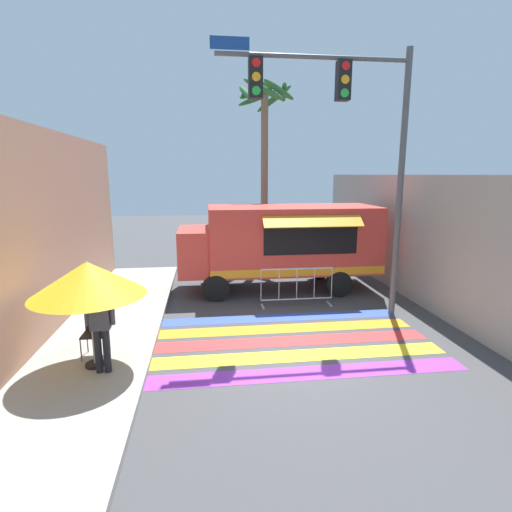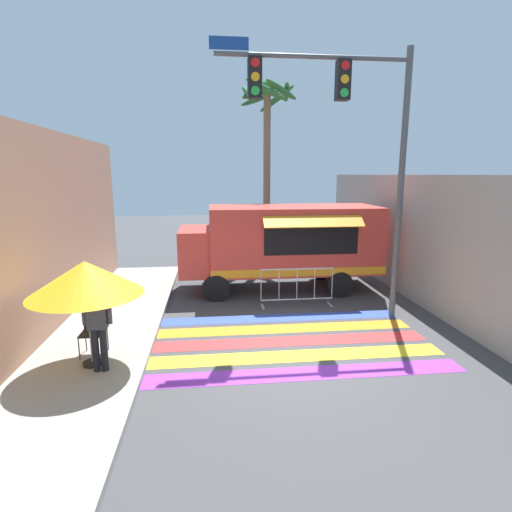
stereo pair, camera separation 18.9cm
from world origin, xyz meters
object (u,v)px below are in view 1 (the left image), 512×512
at_px(patio_umbrella, 88,279).
at_px(vendor_person, 100,320).
at_px(folding_chair, 96,328).
at_px(barricade_front, 297,287).
at_px(palm_tree, 265,129).
at_px(traffic_signal_pole, 346,126).
at_px(food_truck, 277,241).

bearing_deg(patio_umbrella, vendor_person, -49.77).
xyz_separation_m(patio_umbrella, folding_chair, (-0.09, 0.54, -1.17)).
height_order(barricade_front, palm_tree, palm_tree).
relative_size(patio_umbrella, vendor_person, 1.17).
bearing_deg(vendor_person, folding_chair, 120.85).
distance_m(patio_umbrella, palm_tree, 10.84).
bearing_deg(vendor_person, traffic_signal_pole, 35.51).
bearing_deg(traffic_signal_pole, vendor_person, -153.83).
bearing_deg(patio_umbrella, folding_chair, 99.53).
distance_m(food_truck, folding_chair, 6.60).
bearing_deg(barricade_front, folding_chair, -149.16).
bearing_deg(patio_umbrella, food_truck, 49.33).
relative_size(folding_chair, vendor_person, 0.51).
xyz_separation_m(folding_chair, palm_tree, (4.71, 8.55, 4.85)).
bearing_deg(food_truck, vendor_person, -127.79).
bearing_deg(vendor_person, food_truck, 61.55).
bearing_deg(vendor_person, patio_umbrella, 139.57).
bearing_deg(patio_umbrella, palm_tree, 63.05).
xyz_separation_m(food_truck, folding_chair, (-4.57, -4.67, -0.92)).
relative_size(folding_chair, barricade_front, 0.43).
xyz_separation_m(patio_umbrella, palm_tree, (4.62, 9.09, 3.68)).
xyz_separation_m(food_truck, vendor_person, (-4.25, -5.48, -0.45)).
height_order(folding_chair, palm_tree, palm_tree).
xyz_separation_m(barricade_front, palm_tree, (-0.11, 5.67, 4.98)).
bearing_deg(traffic_signal_pole, folding_chair, -162.11).
bearing_deg(barricade_front, palm_tree, 91.10).
height_order(vendor_person, palm_tree, palm_tree).
height_order(traffic_signal_pole, palm_tree, palm_tree).
distance_m(food_truck, barricade_front, 2.10).
distance_m(vendor_person, palm_tree, 11.23).
xyz_separation_m(vendor_person, palm_tree, (4.39, 9.36, 4.38)).
bearing_deg(folding_chair, barricade_front, 11.96).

